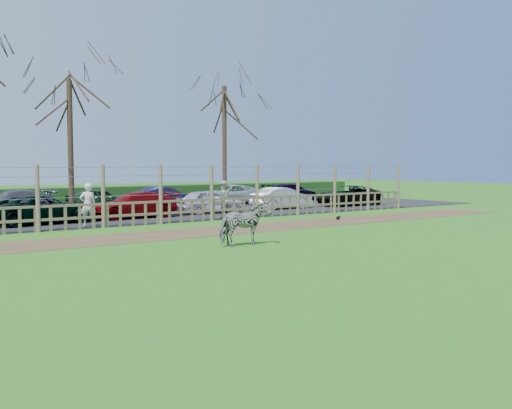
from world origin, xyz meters
TOP-DOWN VIEW (x-y plane):
  - ground at (0.00, 0.00)m, footprint 120.00×120.00m
  - dirt_strip at (0.00, 4.50)m, footprint 34.00×2.80m
  - asphalt at (0.00, 14.50)m, footprint 44.00×13.00m
  - hedge at (0.00, 21.50)m, footprint 46.00×2.00m
  - fence at (0.00, 8.00)m, footprint 30.16×0.16m
  - tree_mid at (-2.00, 13.50)m, footprint 4.80×4.80m
  - tree_right at (7.00, 14.00)m, footprint 4.80×4.80m
  - zebra at (-0.78, 0.62)m, footprint 1.64×0.77m
  - visitor_a at (-2.94, 8.54)m, footprint 0.69×0.51m
  - visitor_b at (3.42, 8.54)m, footprint 0.87×0.70m
  - crow at (7.38, 5.00)m, footprint 0.23×0.17m
  - car_2 at (-4.09, 10.70)m, footprint 4.50×2.42m
  - car_3 at (0.04, 10.91)m, footprint 4.18×1.80m
  - car_4 at (4.26, 11.13)m, footprint 3.59×1.60m
  - car_5 at (9.02, 11.25)m, footprint 3.67×1.34m
  - car_6 at (13.96, 10.95)m, footprint 4.34×2.05m
  - car_9 at (-4.14, 16.11)m, footprint 4.29×2.11m
  - car_10 at (0.34, 16.14)m, footprint 3.64×1.73m
  - car_11 at (4.10, 15.89)m, footprint 3.64×1.27m
  - car_12 at (8.82, 16.35)m, footprint 4.32×2.00m
  - car_13 at (13.28, 15.64)m, footprint 4.30×2.15m

SIDE VIEW (x-z plane):
  - ground at x=0.00m, z-range 0.00..0.00m
  - dirt_strip at x=0.00m, z-range 0.00..0.01m
  - asphalt at x=0.00m, z-range 0.00..0.04m
  - crow at x=7.38m, z-range 0.00..0.19m
  - hedge at x=0.00m, z-range 0.00..1.10m
  - car_2 at x=-4.09m, z-range 0.04..1.24m
  - car_3 at x=0.04m, z-range 0.04..1.24m
  - car_4 at x=4.26m, z-range 0.04..1.24m
  - car_5 at x=9.02m, z-range 0.04..1.24m
  - car_6 at x=13.96m, z-range 0.04..1.24m
  - car_9 at x=-4.14m, z-range 0.04..1.24m
  - car_10 at x=0.34m, z-range 0.04..1.24m
  - car_11 at x=4.10m, z-range 0.04..1.24m
  - car_12 at x=8.82m, z-range 0.04..1.24m
  - car_13 at x=13.28m, z-range 0.04..1.24m
  - zebra at x=-0.78m, z-range 0.00..1.37m
  - fence at x=0.00m, z-range -0.45..2.05m
  - visitor_a at x=-2.94m, z-range 0.04..1.76m
  - visitor_b at x=3.42m, z-range 0.04..1.76m
  - tree_mid at x=-2.00m, z-range 1.45..8.28m
  - tree_right at x=7.00m, z-range 1.57..8.92m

